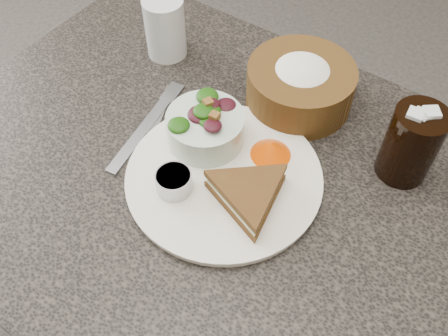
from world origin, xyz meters
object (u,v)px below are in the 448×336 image
bread_basket (301,80)px  cola_glass (412,141)px  dining_table (228,285)px  dressing_ramekin (174,182)px  sandwich (249,194)px  salad_bowl (205,124)px  dinner_plate (224,178)px  water_glass (165,28)px

bread_basket → cola_glass: size_ratio=1.34×
dining_table → bread_basket: size_ratio=5.55×
dressing_ramekin → bread_basket: bearing=78.7°
sandwich → bread_basket: (-0.05, 0.23, 0.02)m
bread_basket → dressing_ramekin: bearing=-101.3°
dining_table → salad_bowl: bearing=151.5°
dinner_plate → dressing_ramekin: size_ratio=5.48×
salad_bowl → water_glass: 0.24m
dressing_ramekin → bread_basket: (0.05, 0.27, 0.02)m
dinner_plate → sandwich: (0.06, -0.02, 0.03)m
cola_glass → water_glass: size_ratio=1.20×
sandwich → cola_glass: (0.16, 0.19, 0.04)m
sandwich → dressing_ramekin: size_ratio=2.63×
sandwich → salad_bowl: size_ratio=1.16×
cola_glass → sandwich: bearing=-129.1°
sandwich → dinner_plate: bearing=179.9°
sandwich → salad_bowl: (-0.12, 0.06, 0.02)m
bread_basket → dining_table: bearing=-90.5°
sandwich → dressing_ramekin: 0.11m
dining_table → dressing_ramekin: (-0.05, -0.07, 0.40)m
dinner_plate → water_glass: bearing=144.2°
sandwich → dressing_ramekin: bearing=-138.3°
dressing_ramekin → cola_glass: 0.35m
dinner_plate → dressing_ramekin: 0.08m
cola_glass → dinner_plate: bearing=-141.0°
dining_table → bread_basket: bearing=89.5°
sandwich → cola_glass: cola_glass is taller
salad_bowl → dining_table: bearing=-28.5°
dinner_plate → bread_basket: bread_basket is taller
dressing_ramekin → salad_bowl: bearing=100.4°
water_glass → salad_bowl: bearing=-36.6°
dinner_plate → cola_glass: cola_glass is taller
salad_bowl → dinner_plate: bearing=-33.3°
dinner_plate → sandwich: bearing=-19.6°
salad_bowl → water_glass: water_glass is taller
dining_table → cola_glass: size_ratio=7.44×
dining_table → water_glass: size_ratio=8.92×
dinner_plate → water_glass: size_ratio=2.63×
dressing_ramekin → bread_basket: bread_basket is taller
water_glass → bread_basket: bearing=4.9°
sandwich → dressing_ramekin: (-0.10, -0.04, -0.00)m
dinner_plate → water_glass: water_glass is taller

